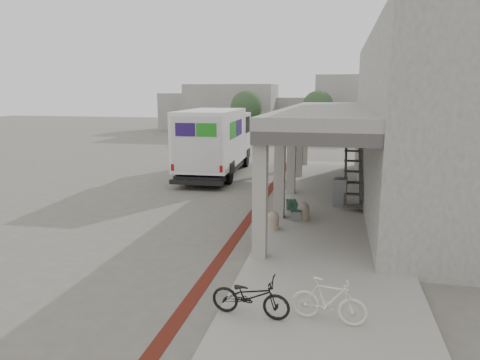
% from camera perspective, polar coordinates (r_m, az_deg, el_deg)
% --- Properties ---
extents(ground, '(120.00, 120.00, 0.00)m').
position_cam_1_polar(ground, '(15.97, -2.58, -5.34)').
color(ground, '#615B53').
rests_on(ground, ground).
extents(bike_lane_stripe, '(0.35, 40.00, 0.01)m').
position_cam_1_polar(bike_lane_stripe, '(17.63, 2.30, -3.68)').
color(bike_lane_stripe, '#511910').
rests_on(bike_lane_stripe, ground).
extents(sidewalk, '(4.40, 28.00, 0.12)m').
position_cam_1_polar(sidewalk, '(15.42, 11.99, -5.99)').
color(sidewalk, '#9B968B').
rests_on(sidewalk, ground).
extents(transit_building, '(7.60, 17.00, 7.00)m').
position_cam_1_polar(transit_building, '(19.45, 21.10, 7.16)').
color(transit_building, gray).
rests_on(transit_building, ground).
extents(distant_backdrop, '(28.00, 10.00, 6.50)m').
position_cam_1_polar(distant_backdrop, '(51.11, 5.14, 9.42)').
color(distant_backdrop, gray).
rests_on(distant_backdrop, ground).
extents(tree_left, '(3.20, 3.20, 4.80)m').
position_cam_1_polar(tree_left, '(43.70, 0.87, 9.72)').
color(tree_left, '#38281C').
rests_on(tree_left, ground).
extents(tree_mid, '(3.20, 3.20, 4.80)m').
position_cam_1_polar(tree_mid, '(44.79, 10.34, 9.58)').
color(tree_mid, '#38281C').
rests_on(tree_mid, ground).
extents(tree_right, '(3.20, 3.20, 4.80)m').
position_cam_1_polar(tree_right, '(44.13, 20.83, 8.99)').
color(tree_right, '#38281C').
rests_on(tree_right, ground).
extents(fedex_truck, '(3.12, 8.85, 3.72)m').
position_cam_1_polar(fedex_truck, '(24.34, -3.22, 5.32)').
color(fedex_truck, black).
rests_on(fedex_truck, ground).
extents(bench, '(0.76, 1.79, 0.41)m').
position_cam_1_polar(bench, '(16.16, 7.12, -3.69)').
color(bench, gray).
rests_on(bench, sidewalk).
extents(bollard_near, '(0.44, 0.44, 0.66)m').
position_cam_1_polar(bollard_near, '(15.68, 8.44, -4.07)').
color(bollard_near, gray).
rests_on(bollard_near, sidewalk).
extents(bollard_far, '(0.40, 0.40, 0.61)m').
position_cam_1_polar(bollard_far, '(14.53, 4.43, -5.35)').
color(bollard_far, gray).
rests_on(bollard_far, sidewalk).
extents(utility_cabinet, '(0.56, 0.71, 1.12)m').
position_cam_1_polar(utility_cabinet, '(17.82, 13.20, -1.57)').
color(utility_cabinet, slate).
rests_on(utility_cabinet, sidewalk).
extents(bicycle_black, '(1.70, 0.70, 0.87)m').
position_cam_1_polar(bicycle_black, '(9.10, 1.41, -15.22)').
color(bicycle_black, black).
rests_on(bicycle_black, sidewalk).
extents(bicycle_cream, '(1.58, 0.65, 0.92)m').
position_cam_1_polar(bicycle_cream, '(9.05, 11.76, -15.46)').
color(bicycle_cream, silver).
rests_on(bicycle_cream, sidewalk).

